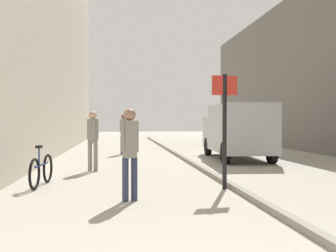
# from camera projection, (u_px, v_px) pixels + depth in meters

# --- Properties ---
(ground_plane) EXTENTS (80.00, 80.00, 0.00)m
(ground_plane) POSITION_uv_depth(u_px,v_px,m) (146.00, 162.00, 14.29)
(ground_plane) COLOR #A8A093
(kerb_strip) EXTENTS (0.16, 40.00, 0.12)m
(kerb_strip) POSITION_uv_depth(u_px,v_px,m) (188.00, 160.00, 14.49)
(kerb_strip) COLOR gray
(kerb_strip) RESTS_ON ground_plane
(pedestrian_main_foreground) EXTENTS (0.37, 0.24, 1.85)m
(pedestrian_main_foreground) POSITION_uv_depth(u_px,v_px,m) (124.00, 131.00, 17.79)
(pedestrian_main_foreground) COLOR #2D3851
(pedestrian_main_foreground) RESTS_ON ground_plane
(pedestrian_mid_block) EXTENTS (0.35, 0.27, 1.84)m
(pedestrian_mid_block) POSITION_uv_depth(u_px,v_px,m) (93.00, 137.00, 11.78)
(pedestrian_mid_block) COLOR gray
(pedestrian_mid_block) RESTS_ON ground_plane
(pedestrian_far_crossing) EXTENTS (0.35, 0.25, 1.79)m
(pedestrian_far_crossing) POSITION_uv_depth(u_px,v_px,m) (130.00, 148.00, 7.43)
(pedestrian_far_crossing) COLOR #2D3851
(pedestrian_far_crossing) RESTS_ON ground_plane
(delivery_van) EXTENTS (2.16, 5.12, 2.18)m
(delivery_van) POSITION_uv_depth(u_px,v_px,m) (237.00, 130.00, 15.50)
(delivery_van) COLOR #B7B7BC
(delivery_van) RESTS_ON ground_plane
(street_sign_post) EXTENTS (0.60, 0.10, 2.60)m
(street_sign_post) POSITION_uv_depth(u_px,v_px,m) (225.00, 121.00, 8.71)
(street_sign_post) COLOR black
(street_sign_post) RESTS_ON ground_plane
(bicycle_leaning) EXTENTS (0.23, 1.77, 0.98)m
(bicycle_leaning) POSITION_uv_depth(u_px,v_px,m) (41.00, 170.00, 9.11)
(bicycle_leaning) COLOR black
(bicycle_leaning) RESTS_ON ground_plane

